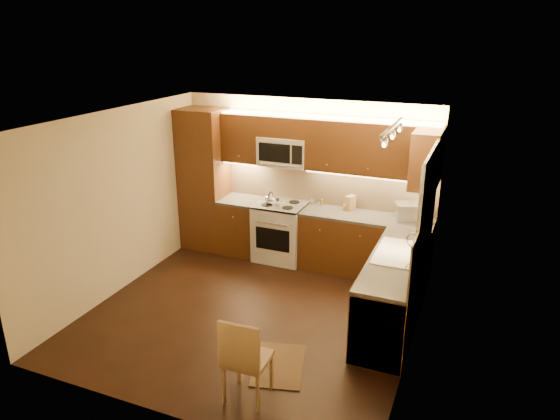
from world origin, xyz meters
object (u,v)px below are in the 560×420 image
at_px(stove, 281,231).
at_px(knife_block, 350,203).
at_px(kettle, 270,198).
at_px(microwave, 284,151).
at_px(soap_bottle, 422,231).
at_px(dining_chair, 247,357).
at_px(sink, 399,248).
at_px(toaster_oven, 409,211).

height_order(stove, knife_block, knife_block).
relative_size(stove, kettle, 4.44).
distance_m(microwave, soap_bottle, 2.42).
bearing_deg(kettle, dining_chair, -64.27).
relative_size(kettle, dining_chair, 0.22).
distance_m(stove, soap_bottle, 2.34).
bearing_deg(sink, soap_bottle, 70.16).
xyz_separation_m(sink, soap_bottle, (0.20, 0.56, 0.03)).
height_order(kettle, knife_block, kettle).
distance_m(microwave, kettle, 0.74).
bearing_deg(sink, microwave, 147.79).
height_order(toaster_oven, soap_bottle, toaster_oven).
distance_m(toaster_oven, soap_bottle, 0.74).
xyz_separation_m(toaster_oven, dining_chair, (-0.99, -3.27, -0.55)).
bearing_deg(knife_block, dining_chair, -69.62).
relative_size(sink, soap_bottle, 3.95).
height_order(stove, toaster_oven, toaster_oven).
relative_size(soap_bottle, dining_chair, 0.23).
bearing_deg(knife_block, toaster_oven, 17.54).
height_order(sink, dining_chair, sink).
relative_size(kettle, knife_block, 0.95).
bearing_deg(kettle, toaster_oven, 12.31).
bearing_deg(sink, toaster_oven, 93.28).
bearing_deg(stove, dining_chair, -73.41).
xyz_separation_m(stove, sink, (2.00, -1.12, 0.52)).
bearing_deg(knife_block, soap_bottle, -11.30).
relative_size(sink, dining_chair, 0.92).
relative_size(toaster_oven, dining_chair, 0.42).
distance_m(stove, microwave, 1.27).
distance_m(soap_bottle, dining_chair, 2.92).
height_order(stove, dining_chair, dining_chair).
bearing_deg(knife_block, sink, -32.02).
bearing_deg(soap_bottle, microwave, 177.74).
bearing_deg(dining_chair, knife_block, 86.00).
bearing_deg(sink, dining_chair, -117.77).
bearing_deg(soap_bottle, kettle, -176.18).
height_order(microwave, dining_chair, microwave).
bearing_deg(kettle, knife_block, 20.02).
height_order(microwave, kettle, microwave).
height_order(stove, kettle, kettle).
xyz_separation_m(sink, toaster_oven, (-0.07, 1.25, 0.04)).
height_order(soap_bottle, dining_chair, soap_bottle).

